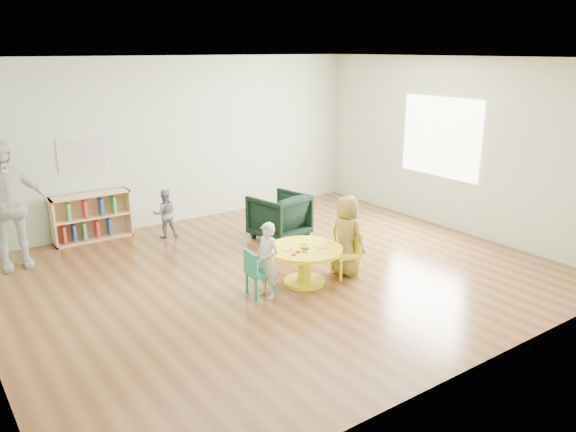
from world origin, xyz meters
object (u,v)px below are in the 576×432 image
(child_left, at_px, (268,260))
(kid_chair_right, at_px, (348,252))
(kid_chair_left, at_px, (257,271))
(toddler, at_px, (165,214))
(activity_table, at_px, (305,259))
(child_right, at_px, (347,236))
(bookshelf, at_px, (90,217))
(adult_caretaker, at_px, (7,205))
(armchair, at_px, (279,216))

(child_left, bearing_deg, kid_chair_right, 75.54)
(kid_chair_left, bearing_deg, toddler, -173.70)
(activity_table, distance_m, child_right, 0.67)
(bookshelf, height_order, toddler, toddler)
(child_right, bearing_deg, adult_caretaker, 42.38)
(bookshelf, relative_size, child_left, 1.28)
(child_left, height_order, toddler, child_left)
(activity_table, bearing_deg, toddler, 104.46)
(kid_chair_left, height_order, child_right, child_right)
(child_right, bearing_deg, activity_table, 73.91)
(kid_chair_left, bearing_deg, child_left, 47.24)
(bookshelf, bearing_deg, toddler, -29.74)
(child_right, bearing_deg, kid_chair_left, 75.76)
(kid_chair_right, bearing_deg, child_right, 10.25)
(bookshelf, distance_m, child_right, 4.14)
(child_left, xyz_separation_m, adult_caretaker, (-2.34, 2.80, 0.42))
(kid_chair_left, bearing_deg, activity_table, 92.83)
(kid_chair_left, height_order, adult_caretaker, adult_caretaker)
(kid_chair_right, bearing_deg, bookshelf, 46.25)
(armchair, relative_size, toddler, 1.01)
(child_right, bearing_deg, bookshelf, 25.20)
(kid_chair_left, distance_m, child_left, 0.20)
(kid_chair_left, relative_size, bookshelf, 0.49)
(child_left, bearing_deg, activity_table, 84.14)
(toddler, bearing_deg, adult_caretaker, 15.42)
(bookshelf, height_order, child_left, child_left)
(kid_chair_right, height_order, bookshelf, bookshelf)
(child_left, bearing_deg, child_right, 77.73)
(kid_chair_left, relative_size, armchair, 0.74)
(activity_table, bearing_deg, kid_chair_left, 176.90)
(activity_table, distance_m, child_left, 0.62)
(activity_table, relative_size, armchair, 1.22)
(activity_table, xyz_separation_m, toddler, (-0.71, 2.75, 0.06))
(kid_chair_right, bearing_deg, toddler, 37.04)
(toddler, relative_size, adult_caretaker, 0.44)
(toddler, xyz_separation_m, adult_caretaker, (-2.23, -0.01, 0.50))
(child_right, height_order, toddler, child_right)
(kid_chair_right, distance_m, bookshelf, 4.17)
(kid_chair_left, relative_size, toddler, 0.75)
(kid_chair_left, bearing_deg, adult_caretaker, -134.28)
(bookshelf, bearing_deg, activity_table, -62.73)
(armchair, bearing_deg, bookshelf, -45.36)
(armchair, xyz_separation_m, child_right, (-0.12, -1.76, 0.18))
(armchair, height_order, child_left, child_left)
(toddler, bearing_deg, bookshelf, -14.66)
(armchair, height_order, child_right, child_right)
(activity_table, xyz_separation_m, kid_chair_left, (-0.69, 0.04, -0.02))
(child_left, xyz_separation_m, toddler, (-0.11, 2.82, -0.08))
(adult_caretaker, bearing_deg, child_right, -38.79)
(activity_table, distance_m, bookshelf, 3.75)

